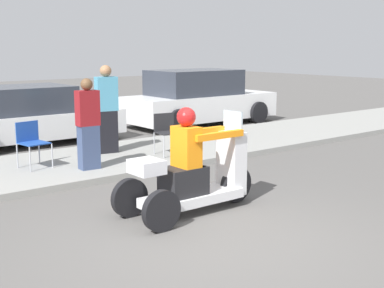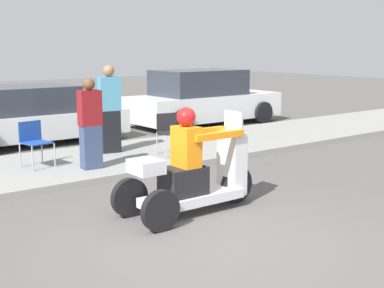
# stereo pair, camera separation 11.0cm
# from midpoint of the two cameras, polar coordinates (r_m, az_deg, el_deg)

# --- Properties ---
(ground_plane) EXTENTS (60.00, 60.00, 0.00)m
(ground_plane) POSITION_cam_midpoint_polar(r_m,az_deg,el_deg) (6.42, 2.96, -10.41)
(ground_plane) COLOR #565451
(sidewalk_strip) EXTENTS (28.00, 2.80, 0.12)m
(sidewalk_strip) POSITION_cam_midpoint_polar(r_m,az_deg,el_deg) (10.19, -14.12, -2.46)
(sidewalk_strip) COLOR gray
(sidewalk_strip) RESTS_ON ground
(motorcycle_trike) EXTENTS (2.14, 0.84, 1.48)m
(motorcycle_trike) POSITION_cam_midpoint_polar(r_m,az_deg,el_deg) (7.36, 0.57, -3.36)
(motorcycle_trike) COLOR black
(motorcycle_trike) RESTS_ON ground
(spectator_near_curb) EXTENTS (0.39, 0.25, 1.61)m
(spectator_near_curb) POSITION_cam_midpoint_polar(r_m,az_deg,el_deg) (9.58, -10.47, 1.95)
(spectator_near_curb) COLOR #38476B
(spectator_near_curb) RESTS_ON sidewalk_strip
(spectator_by_tree) EXTENTS (0.46, 0.33, 1.78)m
(spectator_by_tree) POSITION_cam_midpoint_polar(r_m,az_deg,el_deg) (10.99, -8.48, 3.53)
(spectator_by_tree) COLOR black
(spectator_by_tree) RESTS_ON sidewalk_strip
(folding_chair_set_back) EXTENTS (0.53, 0.53, 0.82)m
(folding_chair_set_back) POSITION_cam_midpoint_polar(r_m,az_deg,el_deg) (10.74, -2.15, 1.57)
(folding_chair_set_back) COLOR #A5A8AD
(folding_chair_set_back) RESTS_ON sidewalk_strip
(folding_chair_curbside) EXTENTS (0.52, 0.52, 0.82)m
(folding_chair_curbside) POSITION_cam_midpoint_polar(r_m,az_deg,el_deg) (10.02, -16.22, 0.51)
(folding_chair_curbside) COLOR #A5A8AD
(folding_chair_curbside) RESTS_ON sidewalk_strip
(parked_car_lot_center) EXTENTS (4.58, 2.00, 1.59)m
(parked_car_lot_center) POSITION_cam_midpoint_polar(r_m,az_deg,el_deg) (15.62, 1.37, 4.82)
(parked_car_lot_center) COLOR silver
(parked_car_lot_center) RESTS_ON ground
(parked_car_lot_far) EXTENTS (4.32, 2.04, 1.36)m
(parked_car_lot_far) POSITION_cam_midpoint_polar(r_m,az_deg,el_deg) (13.09, -16.86, 2.85)
(parked_car_lot_far) COLOR silver
(parked_car_lot_far) RESTS_ON ground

